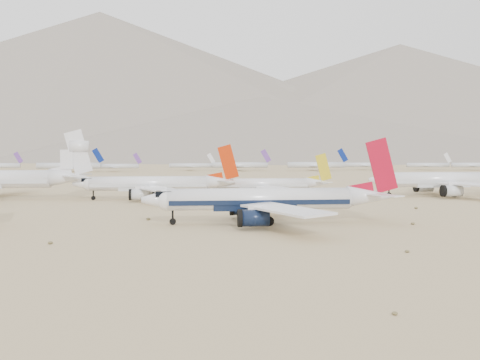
{
  "coord_description": "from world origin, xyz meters",
  "views": [
    {
      "loc": [
        -21.99,
        -103.69,
        14.98
      ],
      "look_at": [
        -6.8,
        47.73,
        7.0
      ],
      "focal_mm": 40.0,
      "sensor_mm": 36.0,
      "label": 1
    }
  ],
  "objects": [
    {
      "name": "desert_scrub",
      "position": [
        -30.36,
        -24.48,
        0.29
      ],
      "size": [
        206.06,
        121.67,
        0.63
      ],
      "color": "brown",
      "rests_on": "ground"
    },
    {
      "name": "main_airliner",
      "position": [
        -4.56,
        6.47,
        4.98
      ],
      "size": [
        51.31,
        50.12,
        18.11
      ],
      "color": "white",
      "rests_on": "ground"
    },
    {
      "name": "row2_gold_tail",
      "position": [
        4.98,
        73.55,
        4.1
      ],
      "size": [
        41.16,
        40.25,
        14.65
      ],
      "color": "white",
      "rests_on": "ground"
    },
    {
      "name": "distant_storage_row",
      "position": [
        51.34,
        319.76,
        4.47
      ],
      "size": [
        674.08,
        67.85,
        15.79
      ],
      "color": "silver",
      "rests_on": "ground"
    },
    {
      "name": "ground",
      "position": [
        0.0,
        0.0,
        0.0
      ],
      "size": [
        7000.0,
        7000.0,
        0.0
      ],
      "primitive_type": "plane",
      "color": "#9A8359",
      "rests_on": "ground"
    },
    {
      "name": "row2_orange_tail",
      "position": [
        -31.7,
        66.07,
        4.91
      ],
      "size": [
        49.03,
        47.96,
        17.49
      ],
      "color": "white",
      "rests_on": "ground"
    },
    {
      "name": "mountain_range",
      "position": [
        70.18,
        1648.01,
        190.32
      ],
      "size": [
        7354.0,
        3024.0,
        470.0
      ],
      "color": "slate",
      "rests_on": "ground"
    },
    {
      "name": "foothills",
      "position": [
        526.68,
        1100.0,
        67.15
      ],
      "size": [
        4637.5,
        1395.0,
        155.0
      ],
      "color": "slate",
      "rests_on": "ground"
    },
    {
      "name": "row2_navy_widebody",
      "position": [
        67.1,
        68.45,
        5.48
      ],
      "size": [
        55.14,
        53.92,
        19.62
      ],
      "color": "white",
      "rests_on": "ground"
    }
  ]
}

